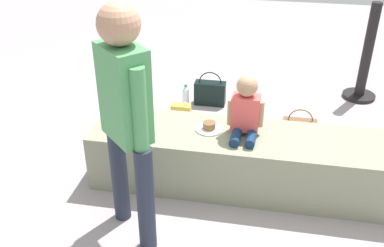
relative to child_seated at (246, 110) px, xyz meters
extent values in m
plane|color=#9F9497|center=(-0.02, -0.01, -0.69)|extent=(12.00, 12.00, 0.00)
cube|color=gray|center=(-0.02, -0.01, -0.45)|extent=(2.37, 0.60, 0.47)
cylinder|color=#122B4C|center=(-0.05, -0.09, -0.18)|extent=(0.09, 0.25, 0.08)
cylinder|color=#122B4C|center=(0.06, -0.09, -0.18)|extent=(0.09, 0.25, 0.08)
cube|color=#EB5350|center=(0.00, 0.02, -0.03)|extent=(0.22, 0.14, 0.28)
sphere|color=tan|center=(0.00, 0.02, 0.19)|extent=(0.16, 0.16, 0.16)
cylinder|color=tan|center=(-0.12, 0.01, -0.04)|extent=(0.05, 0.05, 0.21)
cylinder|color=tan|center=(0.11, 0.03, -0.04)|extent=(0.05, 0.05, 0.21)
cylinder|color=#242A3B|center=(-0.56, -0.83, -0.29)|extent=(0.12, 0.12, 0.79)
cylinder|color=#242A3B|center=(-0.83, -0.57, -0.29)|extent=(0.12, 0.12, 0.79)
cube|color=#4A9657|center=(-0.70, -0.70, 0.41)|extent=(0.38, 0.38, 0.61)
sphere|color=tan|center=(-0.70, -0.70, 0.84)|extent=(0.25, 0.25, 0.25)
cylinder|color=#4A9657|center=(-0.57, -0.83, 0.35)|extent=(0.09, 0.09, 0.57)
cylinder|color=#4A9657|center=(-0.82, -0.58, 0.35)|extent=(0.09, 0.09, 0.57)
cylinder|color=white|center=(-0.28, 0.02, -0.21)|extent=(0.22, 0.22, 0.01)
cylinder|color=olive|center=(-0.28, 0.02, -0.18)|extent=(0.10, 0.10, 0.04)
cylinder|color=brown|center=(-0.28, 0.02, -0.15)|extent=(0.10, 0.10, 0.01)
cube|color=silver|center=(-0.22, 0.01, -0.20)|extent=(0.11, 0.04, 0.00)
cube|color=gold|center=(-0.66, 0.75, -0.54)|extent=(0.19, 0.09, 0.28)
torus|color=white|center=(-0.71, 0.75, -0.40)|extent=(0.08, 0.01, 0.08)
torus|color=white|center=(-0.62, 0.75, -0.40)|extent=(0.08, 0.01, 0.08)
cylinder|color=black|center=(1.17, 1.85, -0.67)|extent=(0.36, 0.36, 0.04)
cylinder|color=black|center=(1.17, 1.85, -0.12)|extent=(0.11, 0.11, 1.04)
cylinder|color=silver|center=(1.04, 0.49, -0.60)|extent=(0.07, 0.07, 0.18)
cone|color=silver|center=(1.04, 0.49, -0.49)|extent=(0.07, 0.07, 0.03)
cylinder|color=white|center=(1.04, 0.49, -0.46)|extent=(0.03, 0.03, 0.02)
cylinder|color=silver|center=(-0.73, 1.32, -0.59)|extent=(0.07, 0.07, 0.18)
cone|color=silver|center=(-0.73, 1.32, -0.49)|extent=(0.06, 0.06, 0.03)
cylinder|color=#268C3F|center=(-0.73, 1.32, -0.46)|extent=(0.03, 0.03, 0.02)
cube|color=white|center=(-1.07, 0.78, -0.62)|extent=(0.34, 0.35, 0.12)
cube|color=black|center=(-0.47, 1.38, -0.56)|extent=(0.34, 0.14, 0.26)
torus|color=black|center=(-0.47, 1.38, -0.43)|extent=(0.25, 0.01, 0.25)
cube|color=brown|center=(0.48, 0.81, -0.58)|extent=(0.32, 0.11, 0.20)
torus|color=brown|center=(0.48, 0.81, -0.48)|extent=(0.23, 0.01, 0.23)
camera|label=1|loc=(0.16, -3.03, 1.60)|focal=42.18mm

